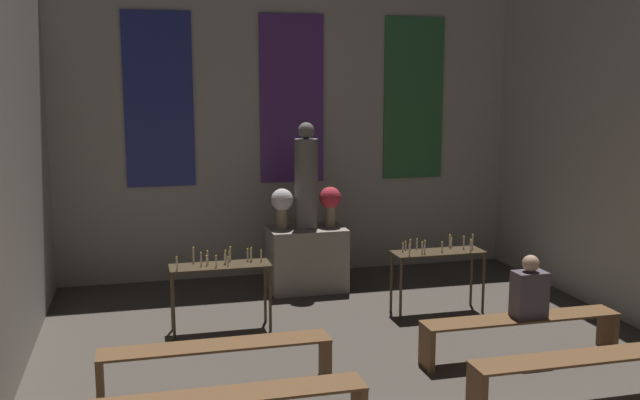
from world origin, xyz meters
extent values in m
cube|color=#B2AD9E|center=(0.00, 9.34, 2.31)|extent=(7.43, 0.12, 4.61)
cube|color=navy|center=(-2.01, 9.26, 2.77)|extent=(1.01, 0.03, 2.58)
cube|color=#60337F|center=(0.00, 9.26, 2.77)|extent=(1.01, 0.03, 2.58)
cube|color=#33723F|center=(2.01, 9.26, 2.77)|extent=(1.01, 0.03, 2.58)
cube|color=gray|center=(0.00, 8.30, 0.46)|extent=(1.11, 0.76, 0.93)
cylinder|color=slate|center=(0.00, 8.30, 1.58)|extent=(0.34, 0.34, 1.30)
sphere|color=slate|center=(0.00, 8.30, 2.34)|extent=(0.24, 0.24, 0.24)
cylinder|color=#937A5B|center=(-0.36, 8.30, 1.09)|extent=(0.16, 0.16, 0.32)
sphere|color=silver|center=(-0.36, 8.30, 1.36)|extent=(0.32, 0.32, 0.32)
cylinder|color=#937A5B|center=(0.36, 8.30, 1.09)|extent=(0.16, 0.16, 0.32)
sphere|color=#DB3342|center=(0.36, 8.30, 1.36)|extent=(0.32, 0.32, 0.32)
cube|color=#473823|center=(-1.43, 6.82, 0.82)|extent=(1.22, 0.41, 0.02)
cylinder|color=#473823|center=(-2.01, 6.64, 0.41)|extent=(0.04, 0.04, 0.81)
cylinder|color=#473823|center=(-0.85, 6.64, 0.41)|extent=(0.04, 0.04, 0.81)
cylinder|color=#473823|center=(-2.01, 7.00, 0.41)|extent=(0.04, 0.04, 0.81)
cylinder|color=#473823|center=(-0.85, 7.00, 0.41)|extent=(0.04, 0.04, 0.81)
cylinder|color=silver|center=(-0.92, 6.87, 0.89)|extent=(0.02, 0.02, 0.12)
sphere|color=#F9CC4C|center=(-0.92, 6.87, 0.97)|extent=(0.02, 0.02, 0.02)
cylinder|color=silver|center=(-1.57, 6.88, 0.91)|extent=(0.02, 0.02, 0.16)
sphere|color=#F9CC4C|center=(-1.57, 6.88, 1.00)|extent=(0.02, 0.02, 0.02)
cylinder|color=silver|center=(-1.59, 6.82, 0.88)|extent=(0.02, 0.02, 0.11)
sphere|color=#F9CC4C|center=(-1.59, 6.82, 0.95)|extent=(0.02, 0.02, 0.02)
cylinder|color=silver|center=(-1.03, 6.89, 0.91)|extent=(0.02, 0.02, 0.16)
sphere|color=#F9CC4C|center=(-1.03, 6.89, 1.00)|extent=(0.02, 0.02, 0.02)
cylinder|color=silver|center=(-1.49, 6.71, 0.89)|extent=(0.02, 0.02, 0.13)
sphere|color=#F9CC4C|center=(-1.49, 6.71, 0.97)|extent=(0.02, 0.02, 0.02)
cylinder|color=silver|center=(-1.36, 6.84, 0.91)|extent=(0.02, 0.02, 0.16)
sphere|color=#F9CC4C|center=(-1.36, 6.84, 1.00)|extent=(0.02, 0.02, 0.02)
cylinder|color=silver|center=(-1.08, 6.92, 0.90)|extent=(0.02, 0.02, 0.14)
sphere|color=#F9CC4C|center=(-1.08, 6.92, 0.98)|extent=(0.02, 0.02, 0.02)
cylinder|color=silver|center=(-1.37, 6.85, 0.88)|extent=(0.02, 0.02, 0.10)
sphere|color=#F9CC4C|center=(-1.37, 6.85, 0.95)|extent=(0.02, 0.02, 0.02)
cylinder|color=silver|center=(-1.30, 6.97, 0.88)|extent=(0.02, 0.02, 0.11)
sphere|color=#F9CC4C|center=(-1.30, 6.97, 0.95)|extent=(0.02, 0.02, 0.02)
cylinder|color=silver|center=(-1.95, 6.67, 0.91)|extent=(0.02, 0.02, 0.15)
sphere|color=#F9CC4C|center=(-1.95, 6.67, 0.99)|extent=(0.02, 0.02, 0.02)
cylinder|color=silver|center=(-1.03, 6.94, 0.90)|extent=(0.02, 0.02, 0.14)
sphere|color=#F9CC4C|center=(-1.03, 6.94, 0.98)|extent=(0.02, 0.02, 0.02)
cylinder|color=silver|center=(-1.34, 6.73, 0.88)|extent=(0.02, 0.02, 0.10)
sphere|color=#F9CC4C|center=(-1.34, 6.73, 0.94)|extent=(0.02, 0.02, 0.02)
cylinder|color=silver|center=(-1.73, 6.99, 0.92)|extent=(0.02, 0.02, 0.18)
sphere|color=#F9CC4C|center=(-1.73, 6.99, 1.02)|extent=(0.02, 0.02, 0.02)
cylinder|color=silver|center=(-1.66, 6.81, 0.91)|extent=(0.02, 0.02, 0.15)
sphere|color=#F9CC4C|center=(-1.66, 6.81, 1.00)|extent=(0.02, 0.02, 0.02)
cylinder|color=silver|center=(-1.28, 6.99, 0.91)|extent=(0.02, 0.02, 0.16)
sphere|color=#F9CC4C|center=(-1.28, 6.99, 1.00)|extent=(0.02, 0.02, 0.02)
cube|color=#473823|center=(1.43, 6.82, 0.82)|extent=(1.22, 0.41, 0.02)
cylinder|color=#473823|center=(0.85, 6.64, 0.41)|extent=(0.04, 0.04, 0.81)
cylinder|color=#473823|center=(2.01, 6.64, 0.41)|extent=(0.04, 0.04, 0.81)
cylinder|color=#473823|center=(0.85, 7.00, 0.41)|extent=(0.04, 0.04, 0.81)
cylinder|color=#473823|center=(2.01, 7.00, 0.41)|extent=(0.04, 0.04, 0.81)
cylinder|color=silver|center=(0.96, 6.66, 0.90)|extent=(0.02, 0.02, 0.14)
sphere|color=#F9CC4C|center=(0.96, 6.66, 0.98)|extent=(0.02, 0.02, 0.02)
cylinder|color=silver|center=(1.45, 6.76, 0.89)|extent=(0.02, 0.02, 0.12)
sphere|color=#F9CC4C|center=(1.45, 6.76, 0.96)|extent=(0.02, 0.02, 0.02)
cylinder|color=silver|center=(1.04, 7.00, 0.88)|extent=(0.02, 0.02, 0.10)
sphere|color=#F9CC4C|center=(1.04, 7.00, 0.94)|extent=(0.02, 0.02, 0.02)
cylinder|color=silver|center=(1.20, 6.99, 0.89)|extent=(0.02, 0.02, 0.13)
sphere|color=#F9CC4C|center=(1.20, 6.99, 0.97)|extent=(0.02, 0.02, 0.02)
cylinder|color=silver|center=(1.69, 6.99, 0.89)|extent=(0.02, 0.02, 0.12)
sphere|color=#F9CC4C|center=(1.69, 6.99, 0.96)|extent=(0.02, 0.02, 0.02)
cylinder|color=silver|center=(1.09, 6.97, 0.89)|extent=(0.02, 0.02, 0.13)
sphere|color=#F9CC4C|center=(1.09, 6.97, 0.97)|extent=(0.02, 0.02, 0.02)
cylinder|color=silver|center=(0.97, 6.91, 0.88)|extent=(0.02, 0.02, 0.10)
sphere|color=#F9CC4C|center=(0.97, 6.91, 0.94)|extent=(0.02, 0.02, 0.02)
cylinder|color=silver|center=(1.81, 6.65, 0.91)|extent=(0.02, 0.02, 0.16)
sphere|color=#F9CC4C|center=(1.81, 6.65, 1.00)|extent=(0.02, 0.02, 0.02)
cylinder|color=silver|center=(1.81, 6.86, 0.91)|extent=(0.02, 0.02, 0.16)
sphere|color=#F9CC4C|center=(1.81, 6.86, 1.00)|extent=(0.02, 0.02, 0.02)
cylinder|color=silver|center=(1.20, 6.72, 0.91)|extent=(0.02, 0.02, 0.16)
sphere|color=#F9CC4C|center=(1.20, 6.72, 1.00)|extent=(0.02, 0.02, 0.02)
cylinder|color=silver|center=(1.93, 6.84, 0.92)|extent=(0.02, 0.02, 0.18)
sphere|color=#F9CC4C|center=(1.93, 6.84, 1.02)|extent=(0.02, 0.02, 0.02)
cylinder|color=silver|center=(1.66, 6.97, 0.91)|extent=(0.02, 0.02, 0.16)
sphere|color=#F9CC4C|center=(1.66, 6.97, 1.00)|extent=(0.02, 0.02, 0.02)
cylinder|color=silver|center=(1.92, 6.87, 0.88)|extent=(0.02, 0.02, 0.10)
sphere|color=#F9CC4C|center=(1.92, 6.87, 0.94)|extent=(0.02, 0.02, 0.02)
cylinder|color=silver|center=(1.87, 6.74, 0.89)|extent=(0.02, 0.02, 0.12)
sphere|color=#F9CC4C|center=(1.87, 6.74, 0.96)|extent=(0.02, 0.02, 0.02)
cylinder|color=silver|center=(1.16, 6.72, 0.90)|extent=(0.02, 0.02, 0.15)
sphere|color=#F9CC4C|center=(1.16, 6.72, 0.99)|extent=(0.02, 0.02, 0.02)
cube|color=brown|center=(-1.67, 3.94, 0.46)|extent=(2.28, 0.36, 0.03)
cube|color=brown|center=(1.67, 3.94, 0.46)|extent=(2.28, 0.36, 0.03)
cube|color=brown|center=(0.56, 3.94, 0.22)|extent=(0.06, 0.32, 0.45)
cube|color=brown|center=(-1.67, 5.10, 0.46)|extent=(2.28, 0.36, 0.03)
cube|color=brown|center=(-2.78, 5.10, 0.22)|extent=(0.06, 0.32, 0.45)
cube|color=brown|center=(-0.56, 5.10, 0.22)|extent=(0.06, 0.32, 0.45)
cube|color=brown|center=(1.67, 5.10, 0.46)|extent=(2.28, 0.36, 0.03)
cube|color=brown|center=(0.56, 5.10, 0.22)|extent=(0.06, 0.32, 0.45)
cube|color=brown|center=(2.78, 5.10, 0.22)|extent=(0.06, 0.32, 0.45)
cube|color=#564C56|center=(1.75, 5.10, 0.73)|extent=(0.36, 0.24, 0.51)
sphere|color=tan|center=(1.75, 5.10, 1.07)|extent=(0.19, 0.19, 0.19)
camera|label=1|loc=(-2.34, -1.63, 3.01)|focal=40.00mm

